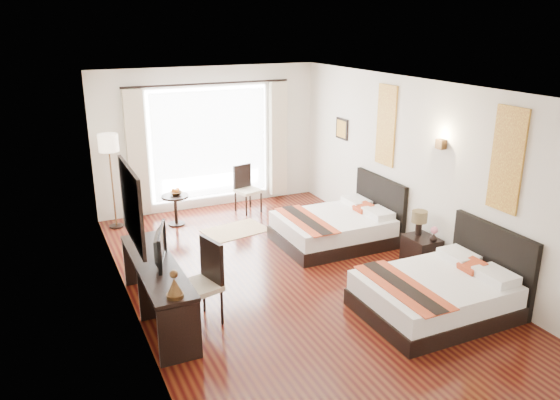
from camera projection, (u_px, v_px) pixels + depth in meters
name	position (u px, v px, depth m)	size (l,w,h in m)	color
floor	(292.00, 281.00, 7.99)	(4.50, 7.50, 0.01)	#340B09
ceiling	(293.00, 88.00, 7.11)	(4.50, 7.50, 0.02)	white
wall_headboard	(422.00, 171.00, 8.44)	(0.01, 7.50, 2.80)	silver
wall_desk	(127.00, 212.00, 6.65)	(0.01, 7.50, 2.80)	silver
wall_window	(209.00, 139.00, 10.78)	(4.50, 0.01, 2.80)	silver
wall_entry	(499.00, 316.00, 4.32)	(4.50, 0.01, 2.80)	silver
window_glass	(210.00, 144.00, 10.79)	(2.40, 0.02, 2.20)	white
sheer_curtain	(211.00, 144.00, 10.74)	(2.30, 0.02, 2.10)	white
drape_left	(137.00, 153.00, 10.14)	(0.35, 0.14, 2.35)	#B4AD8B
drape_right	(278.00, 139.00, 11.29)	(0.35, 0.14, 2.35)	#B4AD8B
art_panel_near	(507.00, 160.00, 6.88)	(0.03, 0.50, 1.35)	#944015
art_panel_far	(386.00, 126.00, 9.12)	(0.03, 0.50, 1.35)	#944015
wall_sconce	(441.00, 144.00, 7.90)	(0.10, 0.14, 0.14)	#4E351C
mirror_frame	(131.00, 205.00, 6.44)	(0.04, 1.25, 0.95)	black
mirror_glass	(134.00, 205.00, 6.45)	(0.01, 1.12, 0.82)	white
bed_near	(440.00, 292.00, 7.05)	(1.90, 1.48, 1.07)	black
bed_far	(338.00, 227.00, 9.30)	(1.89, 1.47, 1.06)	black
nightstand	(421.00, 252.00, 8.35)	(0.42, 0.52, 0.50)	black
table_lamp	(419.00, 218.00, 8.30)	(0.24, 0.24, 0.38)	black
vase	(434.00, 237.00, 8.09)	(0.12, 0.12, 0.13)	black
console_desk	(158.00, 290.00, 6.90)	(0.50, 2.20, 0.76)	black
television	(156.00, 246.00, 6.73)	(0.76, 0.10, 0.44)	black
bronze_figurine	(175.00, 285.00, 5.90)	(0.19, 0.19, 0.28)	#4E351C
desk_chair	(200.00, 299.00, 6.79)	(0.61, 0.61, 1.07)	beige
floor_lamp	(109.00, 149.00, 9.60)	(0.35, 0.35, 1.73)	black
side_table	(176.00, 210.00, 10.09)	(0.49, 0.49, 0.57)	black
fruit_bowl	(176.00, 193.00, 10.03)	(0.22, 0.22, 0.05)	#402617
window_chair	(248.00, 198.00, 10.80)	(0.53, 0.53, 0.93)	beige
jute_rug	(236.00, 230.00, 9.88)	(1.11, 0.75, 0.01)	tan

